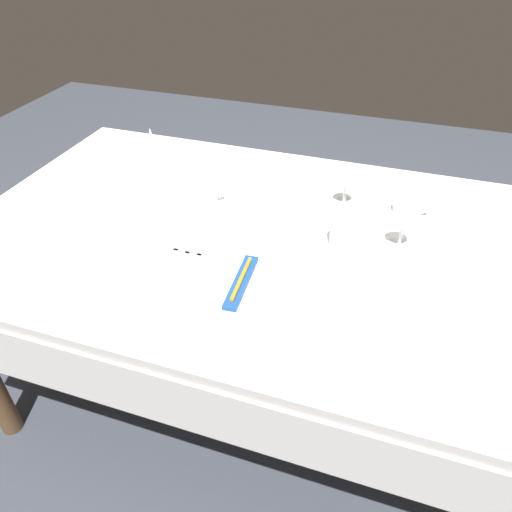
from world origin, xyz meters
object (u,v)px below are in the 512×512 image
(spoon_dessert, at_px, (321,294))
(spoon_tea, at_px, (332,295))
(wine_glass_left, at_px, (405,215))
(toothbrush_package, at_px, (241,281))
(drink_tumbler, at_px, (342,232))
(coffee_cup_left, at_px, (409,205))
(fork_outer, at_px, (189,268))
(coffee_cup_right, at_px, (207,190))
(fork_salad, at_px, (167,263))
(spoon_soup, at_px, (307,293))
(fork_inner, at_px, (176,267))
(napkin_folded, at_px, (153,149))
(dinner_plate, at_px, (241,286))
(wine_glass_centre, at_px, (347,177))

(spoon_dessert, relative_size, spoon_tea, 0.99)
(spoon_dessert, height_order, wine_glass_left, wine_glass_left)
(toothbrush_package, height_order, drink_tumbler, drink_tumbler)
(spoon_tea, relative_size, coffee_cup_left, 2.03)
(coffee_cup_left, relative_size, wine_glass_left, 0.75)
(spoon_dessert, bearing_deg, fork_outer, -178.53)
(toothbrush_package, xyz_separation_m, spoon_dessert, (0.20, 0.04, -0.02))
(coffee_cup_left, distance_m, wine_glass_left, 0.18)
(spoon_tea, relative_size, coffee_cup_right, 2.28)
(coffee_cup_right, bearing_deg, fork_salad, -86.15)
(fork_salad, height_order, coffee_cup_left, coffee_cup_left)
(toothbrush_package, bearing_deg, coffee_cup_left, 52.37)
(spoon_soup, distance_m, coffee_cup_right, 0.54)
(wine_glass_left, bearing_deg, fork_inner, -152.61)
(napkin_folded, bearing_deg, spoon_dessert, -34.05)
(fork_inner, distance_m, spoon_tea, 0.42)
(fork_inner, distance_m, spoon_soup, 0.36)
(spoon_dessert, bearing_deg, wine_glass_left, 58.95)
(spoon_soup, bearing_deg, spoon_tea, 8.56)
(napkin_folded, bearing_deg, coffee_cup_right, -29.42)
(dinner_plate, xyz_separation_m, fork_salad, (-0.23, 0.03, -0.01))
(wine_glass_centre, relative_size, wine_glass_left, 0.96)
(dinner_plate, relative_size, spoon_dessert, 1.20)
(dinner_plate, xyz_separation_m, wine_glass_centre, (0.17, 0.50, 0.09))
(dinner_plate, relative_size, fork_outer, 1.22)
(fork_inner, bearing_deg, wine_glass_left, 27.39)
(napkin_folded, bearing_deg, wine_glass_centre, -2.48)
(fork_salad, bearing_deg, fork_outer, -0.49)
(fork_outer, relative_size, spoon_dessert, 0.99)
(fork_inner, xyz_separation_m, coffee_cup_right, (-0.06, 0.35, 0.04))
(spoon_tea, height_order, coffee_cup_left, coffee_cup_left)
(spoon_dessert, relative_size, coffee_cup_left, 2.01)
(coffee_cup_left, bearing_deg, toothbrush_package, -127.63)
(coffee_cup_right, height_order, wine_glass_centre, wine_glass_centre)
(toothbrush_package, bearing_deg, fork_outer, 168.60)
(toothbrush_package, bearing_deg, fork_salad, 171.76)
(fork_outer, bearing_deg, wine_glass_centre, 54.44)
(fork_inner, bearing_deg, dinner_plate, -8.07)
(spoon_soup, relative_size, wine_glass_centre, 1.52)
(toothbrush_package, xyz_separation_m, wine_glass_left, (0.37, 0.32, 0.08))
(spoon_tea, bearing_deg, coffee_cup_right, 145.23)
(spoon_dessert, distance_m, coffee_cup_left, 0.48)
(dinner_plate, height_order, spoon_tea, dinner_plate)
(fork_outer, xyz_separation_m, coffee_cup_right, (-0.09, 0.35, 0.04))
(spoon_dessert, bearing_deg, napkin_folded, 145.95)
(dinner_plate, distance_m, fork_salad, 0.23)
(spoon_dessert, distance_m, spoon_tea, 0.03)
(drink_tumbler, bearing_deg, fork_inner, -150.19)
(spoon_tea, height_order, wine_glass_centre, wine_glass_centre)
(fork_salad, relative_size, napkin_folded, 1.40)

